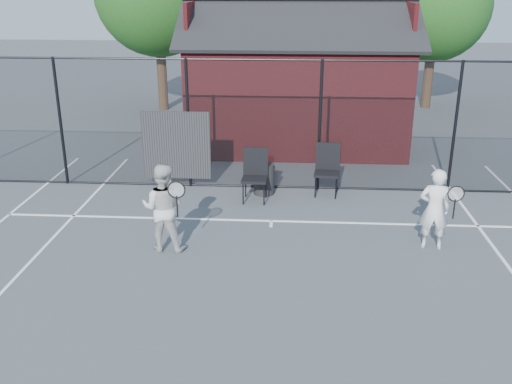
# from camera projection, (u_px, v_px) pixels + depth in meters

# --- Properties ---
(ground) EXTENTS (80.00, 80.00, 0.00)m
(ground) POSITION_uv_depth(u_px,v_px,m) (264.00, 298.00, 8.77)
(ground) COLOR #4C5157
(ground) RESTS_ON ground
(court_lines) EXTENTS (11.02, 18.00, 0.01)m
(court_lines) POSITION_uv_depth(u_px,v_px,m) (259.00, 350.00, 7.53)
(court_lines) COLOR white
(court_lines) RESTS_ON ground
(fence) EXTENTS (22.04, 3.00, 3.00)m
(fence) POSITION_uv_depth(u_px,v_px,m) (262.00, 128.00, 12.96)
(fence) COLOR black
(fence) RESTS_ON ground
(clubhouse) EXTENTS (6.50, 4.36, 4.19)m
(clubhouse) POSITION_uv_depth(u_px,v_px,m) (297.00, 90.00, 16.60)
(clubhouse) COLOR maroon
(clubhouse) RESTS_ON ground
(tree_right) EXTENTS (3.97, 3.97, 5.70)m
(tree_right) POSITION_uv_depth(u_px,v_px,m) (436.00, 7.00, 20.72)
(tree_right) COLOR #382816
(tree_right) RESTS_ON ground
(player_front) EXTENTS (0.69, 0.53, 1.51)m
(player_front) POSITION_uv_depth(u_px,v_px,m) (435.00, 209.00, 10.18)
(player_front) COLOR white
(player_front) RESTS_ON ground
(player_back) EXTENTS (0.89, 0.66, 1.61)m
(player_back) POSITION_uv_depth(u_px,v_px,m) (163.00, 207.00, 10.11)
(player_back) COLOR silver
(player_back) RESTS_ON ground
(chair_left) EXTENTS (0.61, 0.63, 1.14)m
(chair_left) POSITION_uv_depth(u_px,v_px,m) (327.00, 171.00, 12.81)
(chair_left) COLOR black
(chair_left) RESTS_ON ground
(chair_right) EXTENTS (0.57, 0.59, 1.14)m
(chair_right) POSITION_uv_depth(u_px,v_px,m) (255.00, 177.00, 12.43)
(chair_right) COLOR black
(chair_right) RESTS_ON ground
(waste_bin) EXTENTS (0.48, 0.48, 0.70)m
(waste_bin) POSITION_uv_depth(u_px,v_px,m) (264.00, 179.00, 12.97)
(waste_bin) COLOR #242424
(waste_bin) RESTS_ON ground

